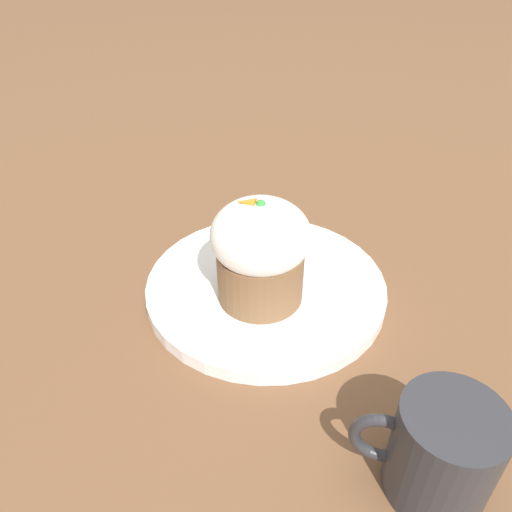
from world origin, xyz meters
The scene contains 5 objects.
ground_plane centered at (0.00, 0.00, 0.00)m, with size 4.00×4.00×0.00m, color brown.
dessert_plate centered at (0.00, 0.00, 0.01)m, with size 0.24×0.24×0.01m.
carrot_cake centered at (0.00, 0.02, 0.07)m, with size 0.09×0.09×0.11m.
spoon centered at (0.01, -0.01, 0.02)m, with size 0.04×0.13×0.01m.
coffee_cup centered at (-0.16, 0.17, 0.04)m, with size 0.10×0.07×0.08m.
Camera 1 is at (-0.09, 0.38, 0.34)m, focal length 35.00 mm.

